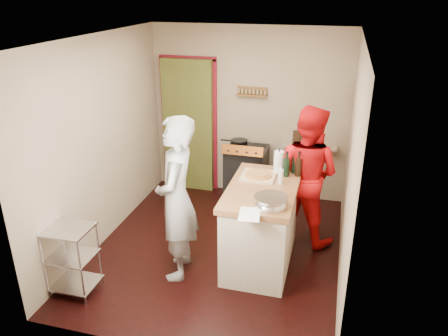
{
  "coord_description": "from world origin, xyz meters",
  "views": [
    {
      "loc": [
        1.3,
        -4.56,
        3.12
      ],
      "look_at": [
        0.08,
        0.0,
        1.13
      ],
      "focal_mm": 35.0,
      "sensor_mm": 36.0,
      "label": 1
    }
  ],
  "objects": [
    {
      "name": "floor",
      "position": [
        0.0,
        0.0,
        0.0
      ],
      "size": [
        3.5,
        3.5,
        0.0
      ],
      "primitive_type": "plane",
      "color": "black",
      "rests_on": "ground"
    },
    {
      "name": "back_wall",
      "position": [
        -0.64,
        1.78,
        1.13
      ],
      "size": [
        3.0,
        0.44,
        2.6
      ],
      "color": "tan",
      "rests_on": "ground"
    },
    {
      "name": "left_wall",
      "position": [
        -1.5,
        0.0,
        1.3
      ],
      "size": [
        0.04,
        3.5,
        2.6
      ],
      "primitive_type": "cube",
      "color": "tan",
      "rests_on": "ground"
    },
    {
      "name": "right_wall",
      "position": [
        1.5,
        0.0,
        1.3
      ],
      "size": [
        0.04,
        3.5,
        2.6
      ],
      "primitive_type": "cube",
      "color": "tan",
      "rests_on": "ground"
    },
    {
      "name": "ceiling",
      "position": [
        0.0,
        0.0,
        2.61
      ],
      "size": [
        3.0,
        3.5,
        0.02
      ],
      "primitive_type": "cube",
      "color": "white",
      "rests_on": "back_wall"
    },
    {
      "name": "stove",
      "position": [
        0.05,
        1.42,
        0.45
      ],
      "size": [
        0.6,
        0.63,
        1.0
      ],
      "color": "black",
      "rests_on": "ground"
    },
    {
      "name": "wire_shelving",
      "position": [
        -1.28,
        -1.2,
        0.44
      ],
      "size": [
        0.48,
        0.4,
        0.8
      ],
      "color": "silver",
      "rests_on": "ground"
    },
    {
      "name": "island",
      "position": [
        0.57,
        -0.12,
        0.52
      ],
      "size": [
        0.78,
        1.48,
        1.3
      ],
      "color": "beige",
      "rests_on": "ground"
    },
    {
      "name": "person_stripe",
      "position": [
        -0.3,
        -0.57,
        0.94
      ],
      "size": [
        0.57,
        0.76,
        1.89
      ],
      "primitive_type": "imported",
      "rotation": [
        0.0,
        0.0,
        -1.39
      ],
      "color": "silver",
      "rests_on": "ground"
    },
    {
      "name": "person_red",
      "position": [
        1.0,
        0.58,
        0.9
      ],
      "size": [
        1.07,
        0.96,
        1.8
      ],
      "primitive_type": "imported",
      "rotation": [
        0.0,
        0.0,
        2.75
      ],
      "color": "red",
      "rests_on": "ground"
    }
  ]
}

